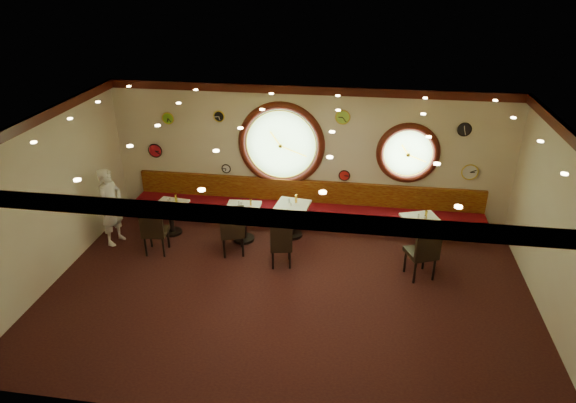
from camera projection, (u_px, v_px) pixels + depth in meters
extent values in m
cube|color=black|center=(287.00, 292.00, 9.59)|extent=(9.00, 6.00, 0.00)
cube|color=gold|center=(287.00, 128.00, 8.20)|extent=(9.00, 6.00, 0.02)
cube|color=beige|center=(308.00, 156.00, 11.57)|extent=(9.00, 0.02, 3.20)
cube|color=beige|center=(250.00, 329.00, 6.22)|extent=(9.00, 0.02, 3.20)
cube|color=beige|center=(48.00, 200.00, 9.51)|extent=(0.02, 6.00, 3.20)
cube|color=beige|center=(562.00, 236.00, 8.29)|extent=(0.02, 6.00, 3.20)
cube|color=#3B110A|center=(308.00, 90.00, 10.87)|extent=(9.00, 0.10, 0.18)
cube|color=#3B110A|center=(247.00, 216.00, 5.61)|extent=(9.00, 0.10, 0.18)
cube|color=#3B110A|center=(33.00, 121.00, 8.85)|extent=(0.10, 6.00, 0.18)
cube|color=black|center=(305.00, 221.00, 11.97)|extent=(8.00, 0.55, 0.20)
cube|color=#5A0710|center=(305.00, 211.00, 11.86)|extent=(8.00, 0.55, 0.30)
cube|color=#601107|center=(307.00, 191.00, 11.88)|extent=(8.00, 0.10, 0.55)
cylinder|color=#76A965|center=(281.00, 144.00, 11.54)|extent=(1.66, 0.02, 1.66)
torus|color=#3B110A|center=(281.00, 145.00, 11.52)|extent=(1.98, 0.18, 1.98)
torus|color=yellow|center=(281.00, 145.00, 11.50)|extent=(1.61, 0.03, 1.61)
cylinder|color=#76A965|center=(408.00, 153.00, 11.18)|extent=(1.10, 0.02, 1.10)
torus|color=#3B110A|center=(408.00, 153.00, 11.17)|extent=(1.38, 0.18, 1.38)
torus|color=yellow|center=(408.00, 154.00, 11.14)|extent=(1.09, 0.03, 1.09)
cylinder|color=#92CD40|center=(343.00, 117.00, 11.02)|extent=(0.30, 0.03, 0.30)
cylinder|color=#74BD25|center=(168.00, 118.00, 11.64)|extent=(0.26, 0.03, 0.26)
cylinder|color=red|center=(155.00, 151.00, 12.04)|extent=(0.32, 0.03, 0.32)
cylinder|color=red|center=(344.00, 175.00, 11.59)|extent=(0.24, 0.03, 0.24)
cylinder|color=white|center=(226.00, 168.00, 11.97)|extent=(0.20, 0.03, 0.20)
cylinder|color=silver|center=(470.00, 172.00, 11.12)|extent=(0.34, 0.03, 0.34)
cylinder|color=black|center=(464.00, 129.00, 10.74)|extent=(0.28, 0.03, 0.28)
cylinder|color=black|center=(219.00, 116.00, 11.44)|extent=(0.24, 0.03, 0.24)
cylinder|color=black|center=(173.00, 232.00, 11.63)|extent=(0.42, 0.42, 0.06)
cylinder|color=black|center=(171.00, 219.00, 11.49)|extent=(0.11, 0.11, 0.67)
cube|color=white|center=(170.00, 205.00, 11.34)|extent=(0.75, 0.75, 0.05)
cylinder|color=black|center=(244.00, 239.00, 11.35)|extent=(0.46, 0.46, 0.06)
cylinder|color=black|center=(243.00, 224.00, 11.19)|extent=(0.12, 0.12, 0.73)
cube|color=white|center=(243.00, 209.00, 11.03)|extent=(0.76, 0.76, 0.05)
cylinder|color=black|center=(292.00, 235.00, 11.52)|extent=(0.44, 0.44, 0.06)
cylinder|color=black|center=(292.00, 221.00, 11.36)|extent=(0.12, 0.12, 0.71)
cube|color=white|center=(292.00, 206.00, 11.20)|extent=(0.79, 0.79, 0.05)
cylinder|color=black|center=(418.00, 251.00, 10.88)|extent=(0.45, 0.45, 0.06)
cylinder|color=black|center=(420.00, 236.00, 10.72)|extent=(0.12, 0.12, 0.72)
cube|color=white|center=(422.00, 220.00, 10.56)|extent=(0.92, 0.92, 0.05)
cube|color=black|center=(156.00, 232.00, 10.71)|extent=(0.53, 0.53, 0.08)
cube|color=black|center=(151.00, 221.00, 10.36)|extent=(0.48, 0.11, 0.63)
cube|color=black|center=(232.00, 232.00, 10.67)|extent=(0.62, 0.62, 0.09)
cube|color=black|center=(232.00, 221.00, 10.32)|extent=(0.49, 0.21, 0.64)
cube|color=black|center=(281.00, 246.00, 10.29)|extent=(0.51, 0.51, 0.07)
cube|color=black|center=(281.00, 237.00, 9.98)|extent=(0.43, 0.14, 0.56)
cube|color=black|center=(421.00, 253.00, 9.87)|extent=(0.68, 0.68, 0.09)
cube|color=black|center=(429.00, 241.00, 9.51)|extent=(0.50, 0.27, 0.68)
cylinder|color=silver|center=(170.00, 200.00, 11.38)|extent=(0.04, 0.04, 0.10)
cylinder|color=silver|center=(239.00, 203.00, 11.07)|extent=(0.04, 0.04, 0.10)
cylinder|color=silver|center=(289.00, 200.00, 11.26)|extent=(0.04, 0.04, 0.11)
cylinder|color=silver|center=(418.00, 216.00, 10.55)|extent=(0.04, 0.04, 0.10)
cylinder|color=silver|center=(168.00, 202.00, 11.30)|extent=(0.04, 0.04, 0.11)
cylinder|color=silver|center=(241.00, 205.00, 11.02)|extent=(0.04, 0.04, 0.11)
cylinder|color=silver|center=(291.00, 204.00, 11.13)|extent=(0.03, 0.03, 0.09)
cylinder|color=silver|center=(425.00, 217.00, 10.52)|extent=(0.03, 0.03, 0.09)
cylinder|color=yellow|center=(176.00, 198.00, 11.39)|extent=(0.05, 0.05, 0.17)
cylinder|color=gold|center=(251.00, 202.00, 11.08)|extent=(0.04, 0.04, 0.14)
cylinder|color=gold|center=(296.00, 199.00, 11.25)|extent=(0.06, 0.06, 0.18)
cylinder|color=gold|center=(426.00, 215.00, 10.54)|extent=(0.05, 0.05, 0.17)
imported|color=white|center=(111.00, 206.00, 10.92)|extent=(0.55, 0.71, 1.72)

